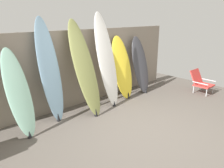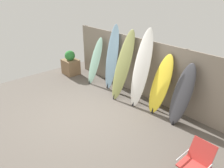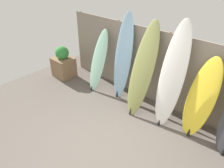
% 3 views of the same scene
% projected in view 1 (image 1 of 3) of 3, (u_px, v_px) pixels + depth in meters
% --- Properties ---
extents(ground, '(7.68, 7.68, 0.00)m').
position_uv_depth(ground, '(146.00, 131.00, 4.16)').
color(ground, '#5B544C').
extents(fence_back, '(6.08, 0.11, 1.80)m').
position_uv_depth(fence_back, '(82.00, 67.00, 5.30)').
color(fence_back, gray).
rests_on(fence_back, ground).
extents(surfboard_seafoam_0, '(0.47, 0.70, 1.58)m').
position_uv_depth(surfboard_seafoam_0, '(18.00, 93.00, 3.89)').
color(surfboard_seafoam_0, '#9ED6BC').
rests_on(surfboard_seafoam_0, ground).
extents(surfboard_skyblue_1, '(0.51, 0.53, 2.11)m').
position_uv_depth(surfboard_skyblue_1, '(50.00, 71.00, 4.38)').
color(surfboard_skyblue_1, '#8CB7D6').
rests_on(surfboard_skyblue_1, ground).
extents(surfboard_olive_2, '(0.57, 0.89, 2.06)m').
position_uv_depth(surfboard_olive_2, '(85.00, 68.00, 4.72)').
color(surfboard_olive_2, olive).
rests_on(surfboard_olive_2, ground).
extents(surfboard_white_3, '(0.55, 0.67, 2.21)m').
position_uv_depth(surfboard_white_3, '(106.00, 60.00, 5.18)').
color(surfboard_white_3, white).
rests_on(surfboard_white_3, ground).
extents(surfboard_yellow_4, '(0.63, 0.66, 1.62)m').
position_uv_depth(surfboard_yellow_4, '(122.00, 68.00, 5.74)').
color(surfboard_yellow_4, yellow).
rests_on(surfboard_yellow_4, ground).
extents(surfboard_charcoal_5, '(0.57, 0.62, 1.57)m').
position_uv_depth(surfboard_charcoal_5, '(140.00, 65.00, 6.16)').
color(surfboard_charcoal_5, '#38383D').
rests_on(surfboard_charcoal_5, ground).
extents(beach_chair, '(0.50, 0.57, 0.64)m').
position_uv_depth(beach_chair, '(200.00, 81.00, 6.19)').
color(beach_chair, silver).
rests_on(beach_chair, ground).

